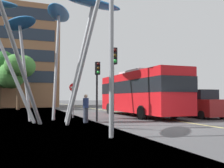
{
  "coord_description": "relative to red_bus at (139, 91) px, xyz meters",
  "views": [
    {
      "loc": [
        -7.09,
        -10.94,
        1.5
      ],
      "look_at": [
        -0.67,
        6.5,
        2.5
      ],
      "focal_mm": 40.25,
      "sensor_mm": 36.0,
      "label": 1
    }
  ],
  "objects": [
    {
      "name": "car_side_street",
      "position": [
        3.83,
        11.5,
        -0.97
      ],
      "size": [
        2.0,
        4.34,
        2.22
      ],
      "color": "gold",
      "rests_on": "ground"
    },
    {
      "name": "traffic_light_kerb_near",
      "position": [
        -4.86,
        -7.12,
        0.81
      ],
      "size": [
        0.28,
        0.42,
        3.91
      ],
      "color": "black",
      "rests_on": "ground"
    },
    {
      "name": "car_parked_far",
      "position": [
        3.51,
        4.07,
        -0.93
      ],
      "size": [
        2.1,
        4.11,
        2.32
      ],
      "color": "gray",
      "rests_on": "ground"
    },
    {
      "name": "traffic_light_kerb_far",
      "position": [
        -4.55,
        -3.4,
        0.68
      ],
      "size": [
        0.28,
        0.42,
        3.73
      ],
      "color": "black",
      "rests_on": "ground"
    },
    {
      "name": "tree_pavement_far",
      "position": [
        -11.63,
        18.5,
        2.93
      ],
      "size": [
        4.48,
        4.09,
        7.74
      ],
      "color": "brown",
      "rests_on": "ground"
    },
    {
      "name": "ground",
      "position": [
        -2.69,
        -7.51,
        -2.06
      ],
      "size": [
        120.0,
        240.0,
        0.1
      ],
      "color": "#4C4C4F"
    },
    {
      "name": "leaf_sculpture",
      "position": [
        -7.81,
        -3.17,
        4.68
      ],
      "size": [
        10.53,
        10.95,
        8.34
      ],
      "color": "#9EA0A5",
      "rests_on": "ground"
    },
    {
      "name": "red_bus",
      "position": [
        0.0,
        0.0,
        0.0
      ],
      "size": [
        2.89,
        11.25,
        3.68
      ],
      "color": "red",
      "rests_on": "ground"
    },
    {
      "name": "tree_pavement_near",
      "position": [
        -9.62,
        14.93,
        2.82
      ],
      "size": [
        4.59,
        5.01,
        6.78
      ],
      "color": "brown",
      "rests_on": "ground"
    },
    {
      "name": "no_entry_sign",
      "position": [
        -5.41,
        -0.12,
        -0.32
      ],
      "size": [
        0.6,
        0.12,
        2.54
      ],
      "color": "gray",
      "rests_on": "ground"
    },
    {
      "name": "car_parked_mid",
      "position": [
        3.46,
        -3.15,
        -1.04
      ],
      "size": [
        1.96,
        4.11,
        2.06
      ],
      "color": "maroon",
      "rests_on": "ground"
    },
    {
      "name": "street_lamp",
      "position": [
        -5.45,
        -9.57,
        2.63
      ],
      "size": [
        1.79,
        0.44,
        7.2
      ],
      "color": "gray",
      "rests_on": "ground"
    },
    {
      "name": "pedestrian",
      "position": [
        -5.41,
        -3.87,
        -1.17
      ],
      "size": [
        0.34,
        0.34,
        1.68
      ],
      "color": "#2D3342",
      "rests_on": "ground"
    }
  ]
}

